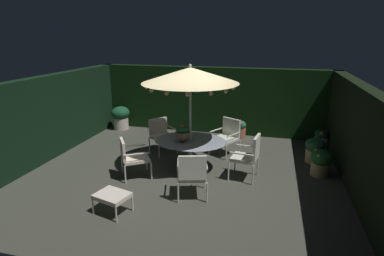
{
  "coord_description": "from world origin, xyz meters",
  "views": [
    {
      "loc": [
        1.9,
        -6.53,
        3.18
      ],
      "look_at": [
        0.09,
        0.37,
        1.0
      ],
      "focal_mm": 28.84,
      "sensor_mm": 36.0,
      "label": 1
    }
  ],
  "objects_px": {
    "ottoman_footrest": "(112,196)",
    "potted_plant_right_near": "(240,129)",
    "patio_dining_table": "(190,145)",
    "centerpiece_planter": "(182,132)",
    "patio_chair_north": "(161,133)",
    "potted_plant_front_corner": "(121,117)",
    "patio_chair_east": "(192,172)",
    "patio_chair_south": "(227,135)",
    "potted_plant_left_near": "(321,138)",
    "patio_umbrella": "(190,75)",
    "patio_chair_southeast": "(249,154)",
    "potted_plant_back_left": "(321,162)",
    "potted_plant_right_far": "(315,149)",
    "patio_chair_northeast": "(131,156)"
  },
  "relations": [
    {
      "from": "centerpiece_planter",
      "to": "potted_plant_back_left",
      "type": "distance_m",
      "value": 3.3
    },
    {
      "from": "potted_plant_front_corner",
      "to": "potted_plant_right_near",
      "type": "bearing_deg",
      "value": 1.72
    },
    {
      "from": "patio_chair_east",
      "to": "potted_plant_back_left",
      "type": "bearing_deg",
      "value": 34.04
    },
    {
      "from": "potted_plant_front_corner",
      "to": "patio_chair_north",
      "type": "bearing_deg",
      "value": -38.61
    },
    {
      "from": "centerpiece_planter",
      "to": "potted_plant_front_corner",
      "type": "distance_m",
      "value": 4.12
    },
    {
      "from": "patio_chair_northeast",
      "to": "ottoman_footrest",
      "type": "distance_m",
      "value": 1.5
    },
    {
      "from": "potted_plant_front_corner",
      "to": "potted_plant_back_left",
      "type": "xyz_separation_m",
      "value": [
        6.22,
        -2.19,
        -0.1
      ]
    },
    {
      "from": "patio_chair_north",
      "to": "potted_plant_left_near",
      "type": "distance_m",
      "value": 4.63
    },
    {
      "from": "patio_umbrella",
      "to": "potted_plant_back_left",
      "type": "bearing_deg",
      "value": 7.57
    },
    {
      "from": "patio_dining_table",
      "to": "potted_plant_front_corner",
      "type": "xyz_separation_m",
      "value": [
        -3.19,
        2.6,
        -0.18
      ]
    },
    {
      "from": "patio_chair_southeast",
      "to": "ottoman_footrest",
      "type": "height_order",
      "value": "patio_chair_southeast"
    },
    {
      "from": "potted_plant_right_near",
      "to": "potted_plant_front_corner",
      "type": "distance_m",
      "value": 4.1
    },
    {
      "from": "patio_chair_northeast",
      "to": "potted_plant_front_corner",
      "type": "distance_m",
      "value": 3.94
    },
    {
      "from": "patio_chair_south",
      "to": "potted_plant_front_corner",
      "type": "relative_size",
      "value": 1.22
    },
    {
      "from": "potted_plant_front_corner",
      "to": "patio_chair_east",
      "type": "bearing_deg",
      "value": -47.83
    },
    {
      "from": "ottoman_footrest",
      "to": "potted_plant_back_left",
      "type": "bearing_deg",
      "value": 34.1
    },
    {
      "from": "potted_plant_back_left",
      "to": "potted_plant_right_far",
      "type": "bearing_deg",
      "value": 93.35
    },
    {
      "from": "patio_chair_northeast",
      "to": "patio_chair_southeast",
      "type": "height_order",
      "value": "patio_chair_southeast"
    },
    {
      "from": "patio_chair_north",
      "to": "potted_plant_right_far",
      "type": "height_order",
      "value": "patio_chair_north"
    },
    {
      "from": "patio_chair_east",
      "to": "patio_umbrella",
      "type": "bearing_deg",
      "value": 106.39
    },
    {
      "from": "centerpiece_planter",
      "to": "potted_plant_back_left",
      "type": "height_order",
      "value": "centerpiece_planter"
    },
    {
      "from": "potted_plant_right_near",
      "to": "patio_chair_north",
      "type": "bearing_deg",
      "value": -137.88
    },
    {
      "from": "patio_chair_southeast",
      "to": "potted_plant_back_left",
      "type": "bearing_deg",
      "value": 20.73
    },
    {
      "from": "potted_plant_right_far",
      "to": "potted_plant_back_left",
      "type": "height_order",
      "value": "potted_plant_right_far"
    },
    {
      "from": "patio_chair_northeast",
      "to": "potted_plant_left_near",
      "type": "distance_m",
      "value": 5.5
    },
    {
      "from": "patio_chair_southeast",
      "to": "potted_plant_front_corner",
      "type": "distance_m",
      "value": 5.4
    },
    {
      "from": "potted_plant_front_corner",
      "to": "patio_umbrella",
      "type": "bearing_deg",
      "value": -39.14
    },
    {
      "from": "patio_chair_north",
      "to": "potted_plant_front_corner",
      "type": "height_order",
      "value": "patio_chair_north"
    },
    {
      "from": "patio_chair_northeast",
      "to": "ottoman_footrest",
      "type": "bearing_deg",
      "value": -78.52
    },
    {
      "from": "patio_umbrella",
      "to": "patio_chair_southeast",
      "type": "distance_m",
      "value": 2.21
    },
    {
      "from": "patio_chair_southeast",
      "to": "potted_plant_right_far",
      "type": "bearing_deg",
      "value": 41.72
    },
    {
      "from": "patio_chair_east",
      "to": "centerpiece_planter",
      "type": "bearing_deg",
      "value": 114.72
    },
    {
      "from": "patio_chair_north",
      "to": "potted_plant_right_near",
      "type": "bearing_deg",
      "value": 42.12
    },
    {
      "from": "centerpiece_planter",
      "to": "potted_plant_front_corner",
      "type": "height_order",
      "value": "centerpiece_planter"
    },
    {
      "from": "potted_plant_left_near",
      "to": "potted_plant_front_corner",
      "type": "height_order",
      "value": "potted_plant_front_corner"
    },
    {
      "from": "ottoman_footrest",
      "to": "potted_plant_right_near",
      "type": "relative_size",
      "value": 1.25
    },
    {
      "from": "patio_umbrella",
      "to": "ottoman_footrest",
      "type": "xyz_separation_m",
      "value": [
        -0.89,
        -2.25,
        -1.96
      ]
    },
    {
      "from": "patio_chair_northeast",
      "to": "patio_chair_southeast",
      "type": "relative_size",
      "value": 0.88
    },
    {
      "from": "patio_chair_north",
      "to": "patio_chair_south",
      "type": "relative_size",
      "value": 0.96
    },
    {
      "from": "ottoman_footrest",
      "to": "centerpiece_planter",
      "type": "bearing_deg",
      "value": 70.94
    },
    {
      "from": "patio_dining_table",
      "to": "patio_chair_north",
      "type": "relative_size",
      "value": 1.86
    },
    {
      "from": "patio_chair_north",
      "to": "patio_chair_south",
      "type": "height_order",
      "value": "patio_chair_south"
    },
    {
      "from": "potted_plant_back_left",
      "to": "potted_plant_left_near",
      "type": "bearing_deg",
      "value": 82.42
    },
    {
      "from": "patio_chair_south",
      "to": "potted_plant_left_near",
      "type": "relative_size",
      "value": 1.77
    },
    {
      "from": "patio_dining_table",
      "to": "centerpiece_planter",
      "type": "distance_m",
      "value": 0.41
    },
    {
      "from": "patio_chair_east",
      "to": "potted_plant_front_corner",
      "type": "bearing_deg",
      "value": 132.17
    },
    {
      "from": "potted_plant_front_corner",
      "to": "potted_plant_left_near",
      "type": "bearing_deg",
      "value": -1.86
    },
    {
      "from": "potted_plant_right_near",
      "to": "potted_plant_back_left",
      "type": "height_order",
      "value": "potted_plant_back_left"
    },
    {
      "from": "patio_dining_table",
      "to": "patio_chair_southeast",
      "type": "height_order",
      "value": "patio_chair_southeast"
    },
    {
      "from": "patio_chair_east",
      "to": "potted_plant_back_left",
      "type": "xyz_separation_m",
      "value": [
        2.63,
        1.77,
        -0.22
      ]
    }
  ]
}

